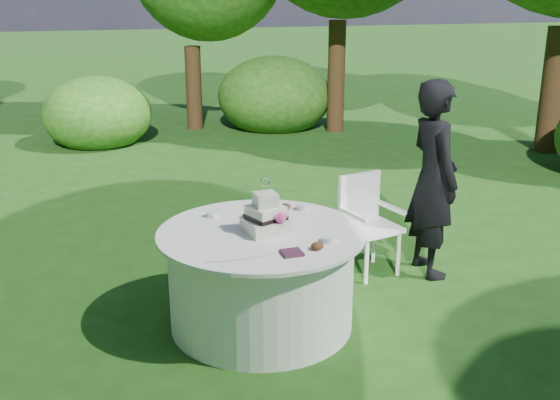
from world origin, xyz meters
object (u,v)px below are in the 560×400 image
Objects in this scene: chair at (366,217)px; napkins at (292,253)px; guest at (433,179)px; table at (261,278)px; cake at (266,217)px.

napkins is at bearing -133.01° from chair.
guest is at bearing -21.60° from chair.
napkins is at bearing -80.77° from table.
chair reaches higher than napkins.
cake is 1.42m from chair.
guest is at bearing 30.83° from napkins.
table is 1.73× the size of chair.
cake is at bearing -147.90° from chair.
table is at bearing 151.34° from cake.
napkins is at bearing 123.71° from guest.
table is at bearing 108.91° from guest.
guest is at bearing 16.03° from table.
table is 3.70× the size of cake.
chair is at bearing 32.10° from cake.
napkins is at bearing -84.65° from cake.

